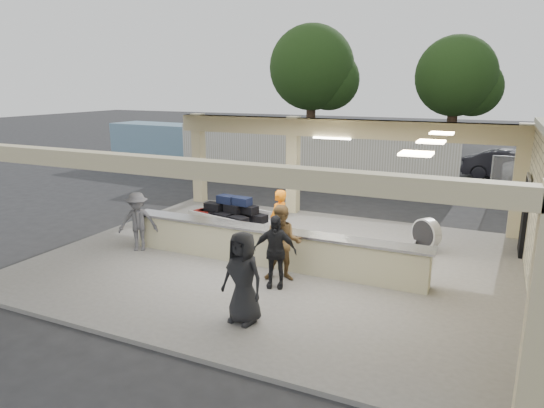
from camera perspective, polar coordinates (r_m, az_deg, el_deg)
The scene contains 15 objects.
ground at distance 13.12m, azimuth 0.54°, elevation -6.82°, with size 120.00×120.00×0.00m, color #242427.
pavilion at distance 13.22m, azimuth 2.58°, elevation -0.54°, with size 12.01×10.00×3.55m.
baggage_counter at distance 12.50m, azimuth -0.41°, elevation -5.04°, with size 8.20×0.58×0.98m.
luggage_cart at distance 14.60m, azimuth -4.86°, elevation -1.39°, with size 2.49×1.84×1.31m.
drum_fan at distance 14.14m, azimuth 17.71°, elevation -3.36°, with size 0.86×0.73×0.95m.
baggage_handler at distance 13.14m, azimuth 0.78°, elevation -2.17°, with size 0.66×0.36×1.81m, color orange.
passenger_a at distance 11.41m, azimuth 1.28°, elevation -4.63°, with size 0.89×0.39×1.83m, color brown.
passenger_b at distance 11.06m, azimuth 0.33°, elevation -5.59°, with size 1.00×0.36×1.71m, color black.
passenger_c at distance 13.99m, azimuth -15.50°, elevation -2.00°, with size 1.07×0.38×1.66m, color #49494D.
passenger_d at distance 9.47m, azimuth -3.44°, elevation -8.63°, with size 0.90×0.37×1.84m, color black.
car_dark at distance 26.62m, azimuth 26.41°, elevation 4.04°, with size 1.58×4.47×1.49m, color black.
container_white at distance 23.19m, azimuth 5.16°, elevation 5.80°, with size 12.83×2.57×2.78m, color silver.
container_blue at distance 28.31m, azimuth -10.34°, elevation 6.71°, with size 9.25×2.22×2.41m, color #678CA5.
tree_left at distance 37.58m, azimuth 5.25°, elevation 15.31°, with size 6.60×6.30×9.00m.
tree_mid at distance 37.44m, azimuth 21.31°, elevation 13.49°, with size 6.00×5.60×8.00m.
Camera 1 is at (5.05, -11.18, 4.65)m, focal length 32.00 mm.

